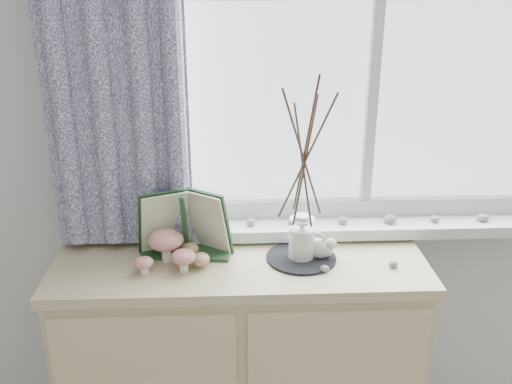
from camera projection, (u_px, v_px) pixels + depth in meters
sideboard at (241, 366)px, 2.00m from camera, size 1.20×0.45×0.85m
botanical_book at (185, 226)px, 1.80m from camera, size 0.34×0.17×0.23m
toadstool_cluster at (167, 247)px, 1.78m from camera, size 0.19×0.17×0.11m
wooden_eggs at (195, 254)px, 1.81m from camera, size 0.10×0.11×0.07m
songbird_figurine at (317, 247)px, 1.84m from camera, size 0.16×0.11×0.07m
crocheted_doily at (301, 258)px, 1.84m from camera, size 0.23×0.23×0.01m
twig_pitcher at (304, 154)px, 1.71m from camera, size 0.22×0.22×0.62m
sideboard_pebbles at (334, 254)px, 1.85m from camera, size 0.33×0.23×0.02m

